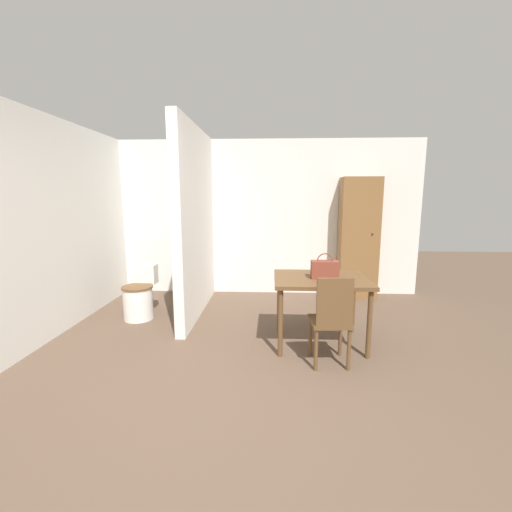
# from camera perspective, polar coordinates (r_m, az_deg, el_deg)

# --- Properties ---
(ground_plane) EXTENTS (16.00, 16.00, 0.00)m
(ground_plane) POSITION_cam_1_polar(r_m,az_deg,el_deg) (2.76, -4.44, -25.44)
(ground_plane) COLOR brown
(wall_back) EXTENTS (5.36, 0.12, 2.50)m
(wall_back) POSITION_cam_1_polar(r_m,az_deg,el_deg) (5.69, -0.32, 6.35)
(wall_back) COLOR white
(wall_back) RESTS_ON ground_plane
(wall_left) EXTENTS (0.12, 4.37, 2.50)m
(wall_left) POSITION_cam_1_polar(r_m,az_deg,el_deg) (4.69, -30.19, 4.29)
(wall_left) COLOR white
(wall_left) RESTS_ON ground_plane
(partition_wall) EXTENTS (0.12, 2.00, 2.50)m
(partition_wall) POSITION_cam_1_polar(r_m,az_deg,el_deg) (4.74, -9.94, 5.51)
(partition_wall) COLOR white
(partition_wall) RESTS_ON ground_plane
(dining_table) EXTENTS (1.00, 0.80, 0.74)m
(dining_table) POSITION_cam_1_polar(r_m,az_deg,el_deg) (3.75, 10.75, -4.84)
(dining_table) COLOR brown
(dining_table) RESTS_ON ground_plane
(wooden_chair) EXTENTS (0.39, 0.39, 0.89)m
(wooden_chair) POSITION_cam_1_polar(r_m,az_deg,el_deg) (3.32, 12.45, -10.13)
(wooden_chair) COLOR brown
(wooden_chair) RESTS_ON ground_plane
(toilet) EXTENTS (0.40, 0.55, 0.68)m
(toilet) POSITION_cam_1_polar(r_m,az_deg,el_deg) (4.82, -18.87, -6.40)
(toilet) COLOR white
(toilet) RESTS_ON ground_plane
(handbag) EXTENTS (0.28, 0.14, 0.27)m
(handbag) POSITION_cam_1_polar(r_m,az_deg,el_deg) (3.70, 11.38, -2.17)
(handbag) COLOR brown
(handbag) RESTS_ON dining_table
(wooden_cabinet) EXTENTS (0.59, 0.39, 1.89)m
(wooden_cabinet) POSITION_cam_1_polar(r_m,az_deg,el_deg) (5.61, 16.67, 2.79)
(wooden_cabinet) COLOR brown
(wooden_cabinet) RESTS_ON ground_plane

